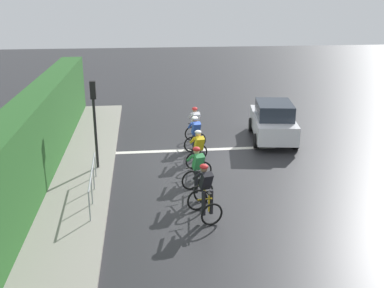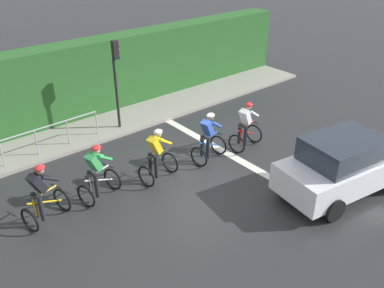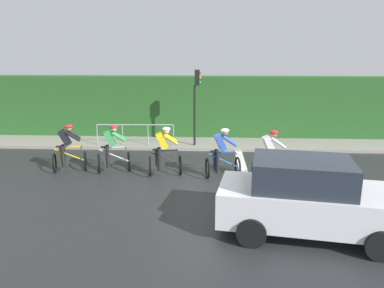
% 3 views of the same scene
% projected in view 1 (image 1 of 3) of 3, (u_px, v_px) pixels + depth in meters
% --- Properties ---
extents(ground_plane, '(80.00, 80.00, 0.00)m').
position_uv_depth(ground_plane, '(199.00, 162.00, 17.82)').
color(ground_plane, '#28282B').
extents(sidewalk_kerb, '(2.80, 22.80, 0.12)m').
position_uv_depth(sidewalk_kerb, '(70.00, 186.00, 15.41)').
color(sidewalk_kerb, gray).
rests_on(sidewalk_kerb, ground).
extents(stone_wall_low, '(0.44, 22.80, 0.46)m').
position_uv_depth(stone_wall_low, '(42.00, 183.00, 15.25)').
color(stone_wall_low, tan).
rests_on(stone_wall_low, ground).
extents(hedge_wall, '(1.10, 22.80, 2.95)m').
position_uv_depth(hedge_wall, '(29.00, 148.00, 14.83)').
color(hedge_wall, '#265623').
rests_on(hedge_wall, ground).
extents(road_marking_stop_line, '(7.00, 0.30, 0.01)m').
position_uv_depth(road_marking_stop_line, '(195.00, 150.00, 19.13)').
color(road_marking_stop_line, silver).
rests_on(road_marking_stop_line, ground).
extents(cyclist_lead, '(0.96, 1.23, 1.66)m').
position_uv_depth(cyclist_lead, '(205.00, 193.00, 13.09)').
color(cyclist_lead, black).
rests_on(cyclist_lead, ground).
extents(cyclist_second, '(0.96, 1.23, 1.66)m').
position_uv_depth(cyclist_second, '(198.00, 173.00, 14.55)').
color(cyclist_second, black).
rests_on(cyclist_second, ground).
extents(cyclist_mid, '(0.86, 1.18, 1.66)m').
position_uv_depth(cyclist_mid, '(199.00, 154.00, 16.29)').
color(cyclist_mid, black).
rests_on(cyclist_mid, ground).
extents(cyclist_fourth, '(0.86, 1.18, 1.66)m').
position_uv_depth(cyclist_fourth, '(196.00, 138.00, 18.12)').
color(cyclist_fourth, black).
rests_on(cyclist_fourth, ground).
extents(cyclist_trailing, '(0.83, 1.17, 1.66)m').
position_uv_depth(cyclist_trailing, '(195.00, 127.00, 19.58)').
color(cyclist_trailing, black).
rests_on(cyclist_trailing, ground).
extents(car_white, '(2.36, 4.32, 1.76)m').
position_uv_depth(car_white, '(273.00, 121.00, 20.22)').
color(car_white, silver).
rests_on(car_white, ground).
extents(traffic_light_near_crossing, '(0.20, 0.31, 3.34)m').
position_uv_depth(traffic_light_near_crossing, '(94.00, 112.00, 16.31)').
color(traffic_light_near_crossing, black).
rests_on(traffic_light_near_crossing, ground).
extents(pedestrian_railing_kerbside, '(0.17, 3.37, 1.03)m').
position_uv_depth(pedestrian_railing_kerbside, '(92.00, 177.00, 14.29)').
color(pedestrian_railing_kerbside, '#999EA3').
rests_on(pedestrian_railing_kerbside, ground).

